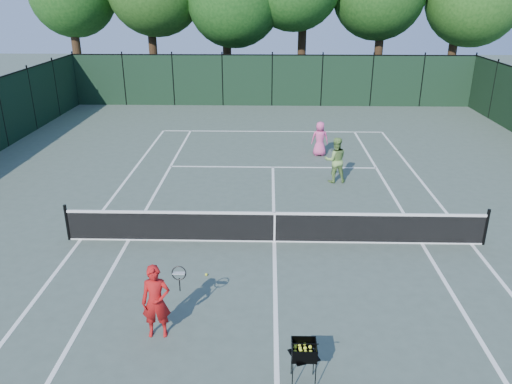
{
  "coord_description": "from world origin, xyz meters",
  "views": [
    {
      "loc": [
        -0.2,
        -12.46,
        6.53
      ],
      "look_at": [
        -0.54,
        1.0,
        1.1
      ],
      "focal_mm": 35.0,
      "sensor_mm": 36.0,
      "label": 1
    }
  ],
  "objects_px": {
    "ball_hopper": "(304,350)",
    "loose_ball_midcourt": "(206,274)",
    "player_green": "(335,160)",
    "coach": "(156,301)",
    "player_pink": "(320,139)"
  },
  "relations": [
    {
      "from": "ball_hopper",
      "to": "player_green",
      "type": "bearing_deg",
      "value": 59.25
    },
    {
      "from": "ball_hopper",
      "to": "loose_ball_midcourt",
      "type": "relative_size",
      "value": 12.38
    },
    {
      "from": "player_green",
      "to": "loose_ball_midcourt",
      "type": "xyz_separation_m",
      "value": [
        -3.95,
        -6.68,
        -0.81
      ]
    },
    {
      "from": "coach",
      "to": "loose_ball_midcourt",
      "type": "bearing_deg",
      "value": 67.67
    },
    {
      "from": "coach",
      "to": "player_pink",
      "type": "xyz_separation_m",
      "value": [
        4.39,
        12.15,
        -0.06
      ]
    },
    {
      "from": "coach",
      "to": "ball_hopper",
      "type": "distance_m",
      "value": 3.13
    },
    {
      "from": "coach",
      "to": "loose_ball_midcourt",
      "type": "height_order",
      "value": "coach"
    },
    {
      "from": "coach",
      "to": "ball_hopper",
      "type": "bearing_deg",
      "value": -29.31
    },
    {
      "from": "player_pink",
      "to": "ball_hopper",
      "type": "height_order",
      "value": "player_pink"
    },
    {
      "from": "coach",
      "to": "ball_hopper",
      "type": "xyz_separation_m",
      "value": [
        2.86,
        -1.27,
        -0.09
      ]
    },
    {
      "from": "coach",
      "to": "loose_ball_midcourt",
      "type": "distance_m",
      "value": 2.51
    },
    {
      "from": "player_pink",
      "to": "loose_ball_midcourt",
      "type": "bearing_deg",
      "value": 70.71
    },
    {
      "from": "coach",
      "to": "player_green",
      "type": "distance_m",
      "value": 10.1
    },
    {
      "from": "player_pink",
      "to": "ball_hopper",
      "type": "relative_size",
      "value": 1.74
    },
    {
      "from": "player_pink",
      "to": "loose_ball_midcourt",
      "type": "height_order",
      "value": "player_pink"
    }
  ]
}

